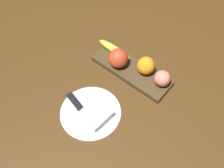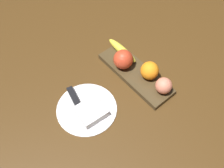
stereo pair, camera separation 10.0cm
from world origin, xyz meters
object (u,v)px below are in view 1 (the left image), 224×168
Objects in this scene: apple at (118,59)px; dinner_plate at (91,112)px; orange_near_apple at (146,66)px; fruit_tray at (131,71)px; peach at (162,78)px; folded_napkin at (96,114)px; banana at (114,50)px; knife at (77,104)px.

apple is 0.25m from dinner_plate.
dinner_plate is at bearing -75.85° from apple.
apple reaches higher than orange_near_apple.
orange_near_apple is at bearing 79.81° from dinner_plate.
fruit_tray is 1.50× the size of dinner_plate.
orange_near_apple is at bearing 174.64° from peach.
apple is at bearing -159.71° from fruit_tray.
orange_near_apple is 0.29m from folded_napkin.
fruit_tray is 3.51× the size of folded_napkin.
apple is 0.26m from folded_napkin.
folded_napkin is (0.03, 0.00, 0.02)m from dinner_plate.
fruit_tray is 0.26m from folded_napkin.
folded_napkin is at bearing -62.15° from banana.
apple is 0.35× the size of dinner_plate.
orange_near_apple is 1.14× the size of peach.
peach is (0.20, 0.04, -0.01)m from apple.
apple is (-0.06, -0.02, 0.05)m from fruit_tray.
banana is 0.26m from peach.
dinner_plate is at bearing -90.00° from fruit_tray.
orange_near_apple is at bearing 27.58° from fruit_tray.
orange_near_apple reaches higher than knife.
peach is at bearing 63.56° from dinner_plate.
folded_napkin is (-0.02, -0.29, -0.04)m from orange_near_apple.
apple is 0.48× the size of banana.
peach is 0.28× the size of dinner_plate.
fruit_tray is 4.25× the size of apple.
orange_near_apple is (0.17, 0.00, 0.02)m from banana.
apple is 0.20m from peach.
peach is 0.30m from folded_napkin.
fruit_tray is at bearing 90.17° from knife.
banana is at bearing 113.48° from knife.
orange_near_apple is 0.09m from peach.
peach reaches higher than banana.
peach is at bearing -5.36° from orange_near_apple.
peach reaches higher than dinner_plate.
orange_near_apple is 0.30m from dinner_plate.
fruit_tray is at bearing 20.29° from apple.
apple reaches higher than fruit_tray.
orange_near_apple is at bearing 82.16° from knife.
knife is (-0.09, -0.01, -0.01)m from folded_napkin.
orange_near_apple reaches higher than dinner_plate.
folded_napkin is at bearing -83.48° from fruit_tray.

